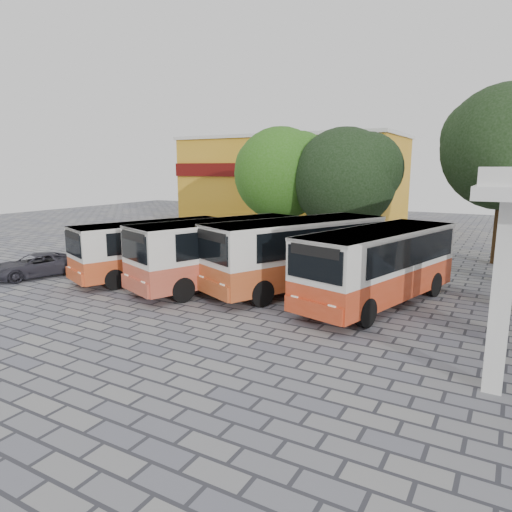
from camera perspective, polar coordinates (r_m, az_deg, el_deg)
The scene contains 10 objects.
ground at distance 17.29m, azimuth 0.70°, elevation -7.16°, with size 90.00×90.00×0.00m, color slate.
shophouse_block at distance 44.61m, azimuth 4.53°, elevation 9.37°, with size 20.40×10.40×8.30m.
bus_far_left at distance 23.02m, azimuth -12.71°, elevation 1.24°, with size 5.00×8.21×2.76m.
bus_centre_left at distance 20.83m, azimuth -4.41°, elevation 0.92°, with size 5.42×9.01×3.04m.
bus_centre_right at distance 20.26m, azimuth 5.10°, elevation 0.77°, with size 6.01×9.32×3.13m.
bus_far_right at distance 18.62m, azimuth 15.08°, elevation -0.67°, with size 4.61×8.84×3.02m.
tree_left at distance 31.65m, azimuth 3.23°, elevation 10.61°, with size 6.62×6.30×8.13m.
tree_middle at distance 29.88m, azimuth 11.17°, elevation 9.80°, with size 6.85×6.53×7.92m.
tree_right at distance 29.09m, azimuth 29.03°, elevation 12.24°, with size 7.21×6.86×9.91m.
parked_car at distance 25.37m, azimuth -25.81°, elevation -1.05°, with size 1.92×4.16×1.16m, color #2E2D37.
Camera 1 is at (7.94, -14.39, 5.38)m, focal length 32.00 mm.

